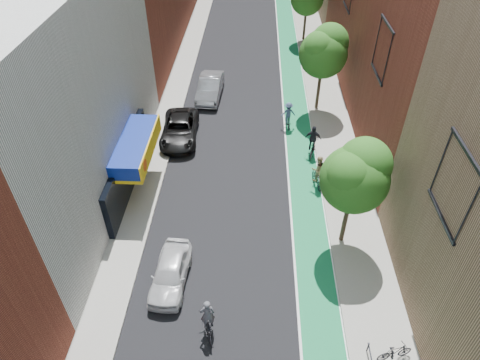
# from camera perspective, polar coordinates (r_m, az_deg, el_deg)

# --- Properties ---
(bike_lane) EXTENTS (2.00, 68.00, 0.01)m
(bike_lane) POSITION_cam_1_polar(r_m,az_deg,el_deg) (36.59, 7.26, 11.00)
(bike_lane) COLOR #147443
(bike_lane) RESTS_ON ground
(sidewalk_left) EXTENTS (2.00, 68.00, 0.15)m
(sidewalk_left) POSITION_cam_1_polar(r_m,az_deg,el_deg) (37.03, -8.63, 11.36)
(sidewalk_left) COLOR gray
(sidewalk_left) RESTS_ON ground
(sidewalk_right) EXTENTS (3.00, 68.00, 0.15)m
(sidewalk_right) POSITION_cam_1_polar(r_m,az_deg,el_deg) (36.87, 11.21, 10.90)
(sidewalk_right) COLOR gray
(sidewalk_right) RESTS_ON ground
(building_left_white) EXTENTS (8.00, 20.00, 12.00)m
(building_left_white) POSITION_cam_1_polar(r_m,az_deg,el_deg) (25.87, -25.36, 9.49)
(building_left_white) COLOR silver
(building_left_white) RESTS_ON ground
(tree_near) EXTENTS (3.40, 3.36, 6.42)m
(tree_near) POSITION_cam_1_polar(r_m,az_deg,el_deg) (21.10, 15.23, 0.67)
(tree_near) COLOR #332619
(tree_near) RESTS_ON ground
(tree_mid) EXTENTS (3.55, 3.53, 6.74)m
(tree_mid) POSITION_cam_1_polar(r_m,az_deg,el_deg) (32.90, 11.17, 16.62)
(tree_mid) COLOR #332619
(tree_mid) RESTS_ON ground
(parked_car_white) EXTENTS (1.83, 4.12, 1.38)m
(parked_car_white) POSITION_cam_1_polar(r_m,az_deg,el_deg) (21.60, -9.27, -12.06)
(parked_car_white) COLOR silver
(parked_car_white) RESTS_ON ground
(parked_car_black) EXTENTS (2.72, 5.46, 1.48)m
(parked_car_black) POSITION_cam_1_polar(r_m,az_deg,el_deg) (30.99, -8.05, 6.71)
(parked_car_black) COLOR black
(parked_car_black) RESTS_ON ground
(parked_car_silver) EXTENTS (2.03, 5.14, 1.66)m
(parked_car_silver) POSITION_cam_1_polar(r_m,az_deg,el_deg) (35.99, -4.02, 12.20)
(parked_car_silver) COLOR #919398
(parked_car_silver) RESTS_ON ground
(cyclist_lead) EXTENTS (1.07, 1.96, 2.12)m
(cyclist_lead) POSITION_cam_1_polar(r_m,az_deg,el_deg) (19.81, -4.32, -18.40)
(cyclist_lead) COLOR black
(cyclist_lead) RESTS_ON ground
(cyclist_lane_near) EXTENTS (1.01, 1.73, 2.15)m
(cyclist_lane_near) POSITION_cam_1_polar(r_m,az_deg,el_deg) (26.79, 10.29, 0.90)
(cyclist_lane_near) COLOR black
(cyclist_lane_near) RESTS_ON ground
(cyclist_lane_mid) EXTENTS (1.15, 1.95, 2.19)m
(cyclist_lane_mid) POSITION_cam_1_polar(r_m,az_deg,el_deg) (29.43, 9.65, 4.71)
(cyclist_lane_mid) COLOR black
(cyclist_lane_mid) RESTS_ON ground
(cyclist_lane_far) EXTENTS (1.14, 1.60, 1.99)m
(cyclist_lane_far) POSITION_cam_1_polar(r_m,az_deg,el_deg) (32.08, 6.43, 8.46)
(cyclist_lane_far) COLOR black
(cyclist_lane_far) RESTS_ON ground
(parked_bike_mid) EXTENTS (1.64, 0.86, 0.95)m
(parked_bike_mid) POSITION_cam_1_polar(r_m,az_deg,el_deg) (20.22, 19.95, -20.79)
(parked_bike_mid) COLOR black
(parked_bike_mid) RESTS_ON sidewalk_right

